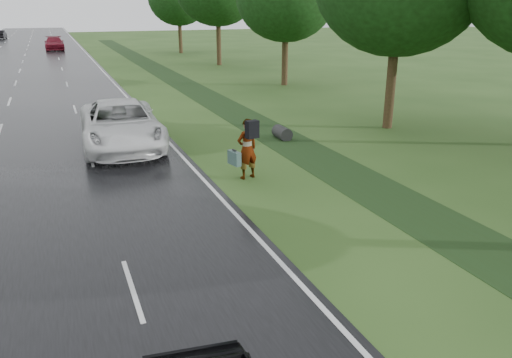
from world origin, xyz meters
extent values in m
cube|color=black|center=(0.00, 45.00, 0.02)|extent=(14.00, 180.00, 0.04)
cube|color=silver|center=(6.75, 45.00, 0.04)|extent=(0.12, 180.00, 0.01)
cube|color=silver|center=(0.00, 45.00, 0.04)|extent=(0.12, 180.00, 0.01)
cube|color=#1C3113|center=(11.50, 20.00, 0.00)|extent=(2.20, 120.00, 0.01)
cylinder|color=#2D2D2D|center=(11.50, 10.00, 0.25)|extent=(0.56, 1.00, 0.56)
cylinder|color=#3D2719|center=(17.00, 10.00, 1.92)|extent=(0.44, 0.44, 3.84)
cylinder|color=#3D2719|center=(18.20, 24.00, 1.76)|extent=(0.44, 0.44, 3.52)
cylinder|color=#3D2719|center=(17.80, 38.00, 2.08)|extent=(0.44, 0.44, 4.16)
cylinder|color=#3D2719|center=(17.50, 52.00, 1.84)|extent=(0.44, 0.44, 3.68)
imported|color=#A5998C|center=(8.20, 5.68, 1.02)|extent=(0.83, 0.64, 2.03)
cube|color=black|center=(8.26, 5.38, 1.73)|extent=(0.45, 0.33, 0.57)
cube|color=#3F5C58|center=(7.75, 5.69, 0.74)|extent=(0.31, 0.60, 0.46)
cube|color=black|center=(7.75, 5.69, 1.02)|extent=(0.09, 0.20, 0.04)
imported|color=white|center=(4.88, 11.14, 0.95)|extent=(3.34, 6.70, 1.82)
imported|color=maroon|center=(3.40, 62.06, 0.86)|extent=(2.33, 5.67, 1.64)
imported|color=black|center=(-4.66, 89.15, 0.76)|extent=(1.83, 4.46, 1.44)
camera|label=1|loc=(2.51, -9.11, 5.49)|focal=35.00mm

